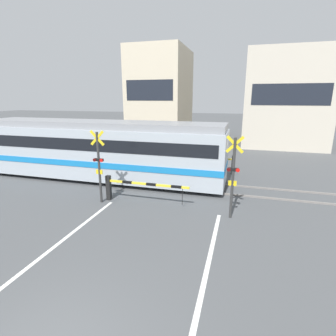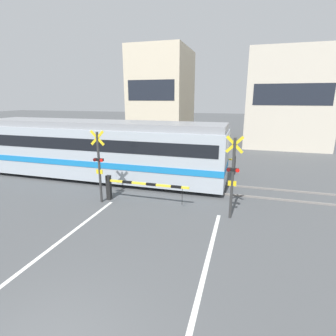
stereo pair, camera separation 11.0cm
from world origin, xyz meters
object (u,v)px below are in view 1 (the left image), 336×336
at_px(crossing_barrier_far, 217,161).
at_px(pedestrian, 201,146).
at_px(crossing_signal_left, 99,164).
at_px(commuter_train, 100,149).
at_px(crossing_signal_right, 233,174).
at_px(crossing_barrier_near, 128,186).

height_order(crossing_barrier_far, pedestrian, pedestrian).
height_order(crossing_barrier_far, crossing_signal_left, crossing_signal_left).
relative_size(commuter_train, crossing_signal_right, 4.35).
bearing_deg(crossing_signal_right, crossing_signal_left, 180.00).
distance_m(commuter_train, crossing_signal_right, 8.41).
distance_m(crossing_signal_left, pedestrian, 10.70).
height_order(crossing_barrier_near, pedestrian, pedestrian).
distance_m(commuter_train, pedestrian, 8.53).
xyz_separation_m(crossing_signal_right, pedestrian, (-2.82, 10.22, -0.82)).
xyz_separation_m(commuter_train, crossing_barrier_near, (3.06, -2.91, -1.05)).
height_order(commuter_train, crossing_signal_right, commuter_train).
distance_m(commuter_train, crossing_barrier_near, 4.36).
bearing_deg(crossing_signal_left, crossing_barrier_near, 17.80).
bearing_deg(crossing_signal_left, crossing_signal_right, 0.00).
bearing_deg(crossing_signal_left, pedestrian, 73.40).
distance_m(crossing_barrier_near, crossing_signal_right, 4.81).
relative_size(crossing_barrier_near, crossing_signal_left, 1.19).
bearing_deg(crossing_barrier_far, crossing_signal_right, -79.44).
xyz_separation_m(crossing_barrier_near, crossing_signal_left, (-1.20, -0.38, 1.08)).
bearing_deg(commuter_train, crossing_barrier_near, -43.51).
bearing_deg(crossing_barrier_far, pedestrian, 113.13).
bearing_deg(crossing_barrier_near, crossing_barrier_far, 60.12).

